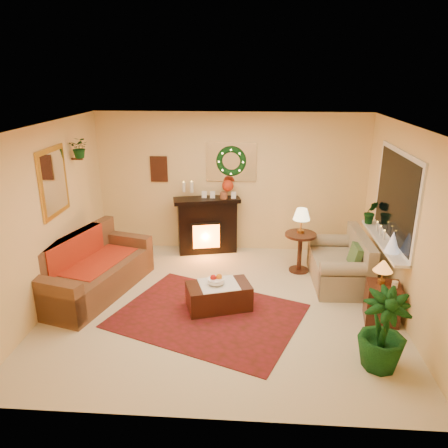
# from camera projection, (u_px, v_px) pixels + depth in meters

# --- Properties ---
(floor) EXTENTS (5.00, 5.00, 0.00)m
(floor) POSITION_uv_depth(u_px,v_px,m) (222.00, 305.00, 6.45)
(floor) COLOR beige
(floor) RESTS_ON ground
(ceiling) EXTENTS (5.00, 5.00, 0.00)m
(ceiling) POSITION_uv_depth(u_px,v_px,m) (222.00, 126.00, 5.60)
(ceiling) COLOR white
(ceiling) RESTS_ON ground
(wall_back) EXTENTS (5.00, 5.00, 0.00)m
(wall_back) POSITION_uv_depth(u_px,v_px,m) (231.00, 183.00, 8.15)
(wall_back) COLOR #EFD88C
(wall_back) RESTS_ON ground
(wall_front) EXTENTS (5.00, 5.00, 0.00)m
(wall_front) POSITION_uv_depth(u_px,v_px,m) (204.00, 303.00, 3.91)
(wall_front) COLOR #EFD88C
(wall_front) RESTS_ON ground
(wall_left) EXTENTS (4.50, 4.50, 0.00)m
(wall_left) POSITION_uv_depth(u_px,v_px,m) (47.00, 218.00, 6.19)
(wall_left) COLOR #EFD88C
(wall_left) RESTS_ON ground
(wall_right) EXTENTS (4.50, 4.50, 0.00)m
(wall_right) POSITION_uv_depth(u_px,v_px,m) (408.00, 226.00, 5.86)
(wall_right) COLOR #EFD88C
(wall_right) RESTS_ON ground
(area_rug) EXTENTS (2.96, 2.62, 0.01)m
(area_rug) POSITION_uv_depth(u_px,v_px,m) (208.00, 316.00, 6.16)
(area_rug) COLOR #630E10
(area_rug) RESTS_ON floor
(sofa) EXTENTS (1.44, 2.24, 0.89)m
(sofa) POSITION_uv_depth(u_px,v_px,m) (94.00, 267.00, 6.71)
(sofa) COLOR brown
(sofa) RESTS_ON floor
(red_throw) EXTENTS (0.81, 1.31, 0.02)m
(red_throw) POSITION_uv_depth(u_px,v_px,m) (94.00, 261.00, 6.86)
(red_throw) COLOR red
(red_throw) RESTS_ON sofa
(fireplace) EXTENTS (1.13, 0.58, 0.99)m
(fireplace) POSITION_uv_depth(u_px,v_px,m) (207.00, 224.00, 8.22)
(fireplace) COLOR black
(fireplace) RESTS_ON floor
(poinsettia) EXTENTS (0.21, 0.21, 0.21)m
(poinsettia) POSITION_uv_depth(u_px,v_px,m) (228.00, 186.00, 7.95)
(poinsettia) COLOR #AA2A11
(poinsettia) RESTS_ON fireplace
(mantel_candle_a) EXTENTS (0.06, 0.06, 0.18)m
(mantel_candle_a) POSITION_uv_depth(u_px,v_px,m) (184.00, 187.00, 8.02)
(mantel_candle_a) COLOR beige
(mantel_candle_a) RESTS_ON fireplace
(mantel_candle_b) EXTENTS (0.07, 0.07, 0.20)m
(mantel_candle_b) POSITION_uv_depth(u_px,v_px,m) (192.00, 187.00, 8.02)
(mantel_candle_b) COLOR silver
(mantel_candle_b) RESTS_ON fireplace
(mantel_mirror) EXTENTS (0.92, 0.02, 0.72)m
(mantel_mirror) POSITION_uv_depth(u_px,v_px,m) (231.00, 162.00, 7.99)
(mantel_mirror) COLOR white
(mantel_mirror) RESTS_ON wall_back
(wreath) EXTENTS (0.55, 0.11, 0.55)m
(wreath) POSITION_uv_depth(u_px,v_px,m) (231.00, 161.00, 7.95)
(wreath) COLOR #194719
(wreath) RESTS_ON wall_back
(wall_art) EXTENTS (0.32, 0.03, 0.48)m
(wall_art) POSITION_uv_depth(u_px,v_px,m) (159.00, 169.00, 8.13)
(wall_art) COLOR #381E11
(wall_art) RESTS_ON wall_back
(gold_mirror) EXTENTS (0.03, 0.84, 1.00)m
(gold_mirror) POSITION_uv_depth(u_px,v_px,m) (53.00, 182.00, 6.33)
(gold_mirror) COLOR gold
(gold_mirror) RESTS_ON wall_left
(hanging_plant) EXTENTS (0.33, 0.28, 0.36)m
(hanging_plant) POSITION_uv_depth(u_px,v_px,m) (81.00, 158.00, 6.95)
(hanging_plant) COLOR #194719
(hanging_plant) RESTS_ON wall_left
(loveseat) EXTENTS (0.85, 1.43, 0.82)m
(loveseat) POSITION_uv_depth(u_px,v_px,m) (339.00, 258.00, 7.04)
(loveseat) COLOR gray
(loveseat) RESTS_ON floor
(window_frame) EXTENTS (0.03, 1.86, 1.36)m
(window_frame) POSITION_uv_depth(u_px,v_px,m) (396.00, 197.00, 6.30)
(window_frame) COLOR white
(window_frame) RESTS_ON wall_right
(window_glass) EXTENTS (0.02, 1.70, 1.22)m
(window_glass) POSITION_uv_depth(u_px,v_px,m) (395.00, 197.00, 6.30)
(window_glass) COLOR black
(window_glass) RESTS_ON wall_right
(window_sill) EXTENTS (0.22, 1.86, 0.04)m
(window_sill) POSITION_uv_depth(u_px,v_px,m) (383.00, 241.00, 6.53)
(window_sill) COLOR white
(window_sill) RESTS_ON wall_right
(mini_tree) EXTENTS (0.21, 0.21, 0.31)m
(mini_tree) POSITION_uv_depth(u_px,v_px,m) (393.00, 242.00, 6.02)
(mini_tree) COLOR silver
(mini_tree) RESTS_ON window_sill
(sill_plant) EXTENTS (0.28, 0.22, 0.51)m
(sill_plant) POSITION_uv_depth(u_px,v_px,m) (371.00, 212.00, 7.15)
(sill_plant) COLOR #24471E
(sill_plant) RESTS_ON window_sill
(side_table_round) EXTENTS (0.70, 0.70, 0.69)m
(side_table_round) POSITION_uv_depth(u_px,v_px,m) (300.00, 253.00, 7.47)
(side_table_round) COLOR #372317
(side_table_round) RESTS_ON floor
(lamp_cream) EXTENTS (0.28, 0.28, 0.44)m
(lamp_cream) POSITION_uv_depth(u_px,v_px,m) (301.00, 222.00, 7.31)
(lamp_cream) COLOR #FFEEA4
(lamp_cream) RESTS_ON side_table_round
(end_table_square) EXTENTS (0.50, 0.50, 0.54)m
(end_table_square) POSITION_uv_depth(u_px,v_px,m) (382.00, 303.00, 5.98)
(end_table_square) COLOR #512B1B
(end_table_square) RESTS_ON floor
(lamp_tiffany) EXTENTS (0.26, 0.26, 0.38)m
(lamp_tiffany) POSITION_uv_depth(u_px,v_px,m) (383.00, 270.00, 5.86)
(lamp_tiffany) COLOR orange
(lamp_tiffany) RESTS_ON end_table_square
(coffee_table) EXTENTS (1.01, 0.75, 0.38)m
(coffee_table) POSITION_uv_depth(u_px,v_px,m) (219.00, 295.00, 6.31)
(coffee_table) COLOR #4B2817
(coffee_table) RESTS_ON floor
(fruit_bowl) EXTENTS (0.24, 0.24, 0.06)m
(fruit_bowl) POSITION_uv_depth(u_px,v_px,m) (216.00, 280.00, 6.22)
(fruit_bowl) COLOR white
(fruit_bowl) RESTS_ON coffee_table
(floor_palm) EXTENTS (1.65, 1.65, 2.92)m
(floor_palm) POSITION_uv_depth(u_px,v_px,m) (383.00, 333.00, 4.96)
(floor_palm) COLOR #225917
(floor_palm) RESTS_ON floor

